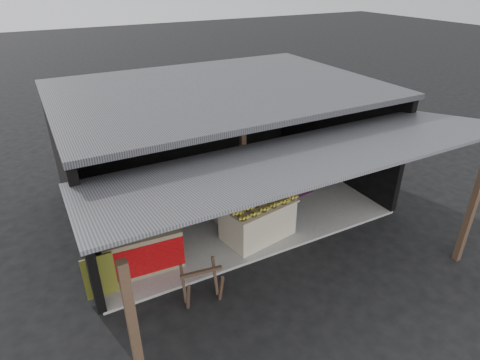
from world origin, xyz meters
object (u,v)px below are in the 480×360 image
white_crate (232,197)px  neighbor_stall (142,248)px  water_barrel (281,210)px  plastic_chair (295,163)px  banana_table (258,219)px  sawhorse (202,282)px

white_crate → neighbor_stall: bearing=-167.1°
water_barrel → neighbor_stall: bearing=-177.0°
neighbor_stall → plastic_chair: (4.76, 1.59, 0.11)m
plastic_chair → banana_table: bearing=-145.4°
white_crate → neighbor_stall: (-2.42, -0.82, -0.08)m
white_crate → plastic_chair: white_crate is taller
banana_table → white_crate: 0.99m
banana_table → neighbor_stall: 2.55m
banana_table → plastic_chair: bearing=28.4°
white_crate → sawhorse: 2.80m
white_crate → plastic_chair: size_ratio=1.11×
sawhorse → plastic_chair: bearing=43.7°
plastic_chair → white_crate: bearing=-165.4°
sawhorse → water_barrel: bearing=37.5°
neighbor_stall → water_barrel: 3.40m
banana_table → water_barrel: size_ratio=3.40×
neighbor_stall → plastic_chair: neighbor_stall is taller
banana_table → white_crate: bearing=87.8°
white_crate → water_barrel: (0.97, -0.65, -0.29)m
neighbor_stall → water_barrel: bearing=6.5°
plastic_chair → water_barrel: bearing=-137.8°
banana_table → neighbor_stall: bearing=167.0°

